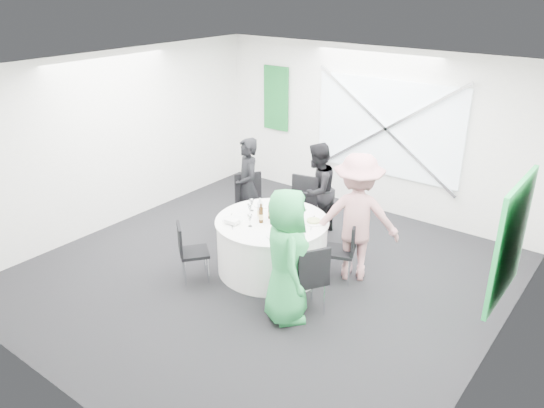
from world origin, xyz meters
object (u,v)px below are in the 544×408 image
Objects in this scene: chair_back_right at (346,247)px; clear_water_bottle at (260,211)px; person_man_back at (317,190)px; chair_front_left at (188,248)px; person_woman_pink at (357,218)px; green_water_bottle at (285,213)px; person_woman_green at (287,256)px; chair_back at (302,204)px; chair_back_left at (250,200)px; chair_front_right at (309,275)px; person_man_back_left at (247,187)px; banquet_table at (272,245)px.

chair_back_right is 2.81× the size of clear_water_bottle.
person_man_back reaches higher than chair_back_right.
person_woman_pink is at bearing -101.92° from chair_front_left.
person_man_back is at bearing 102.54° from green_water_bottle.
chair_back is at bearing -16.25° from person_woman_green.
chair_back_right is 0.93m from green_water_bottle.
clear_water_bottle is at bearing -97.51° from chair_back_left.
person_man_back is at bearing -18.12° from chair_back_left.
chair_front_right is 3.10× the size of green_water_bottle.
person_man_back_left is 1.09m from person_man_back.
chair_back_left is 0.66× the size of person_man_back.
person_woman_green reaches higher than chair_back_left.
person_woman_green reaches higher than green_water_bottle.
chair_front_right is at bearing -87.67° from person_woman_green.
chair_front_right is 2.21m from person_man_back.
chair_back_right is at bearing -63.45° from chair_back_left.
chair_front_left is (0.23, -1.58, -0.10)m from chair_back_left.
chair_back is 1.07× the size of chair_front_right.
chair_front_left is 1.67m from person_man_back_left.
chair_back_right is at bearing -41.06° from chair_back.
banquet_table is 1.57× the size of chair_back_left.
chair_back_right is 0.42m from person_woman_pink.
chair_back_right is 0.48× the size of person_woman_pink.
banquet_table is at bearing -90.00° from chair_front_left.
chair_back_left is 3.28× the size of green_water_bottle.
person_man_back reaches higher than clear_water_bottle.
person_man_back_left is 0.88× the size of person_woman_pink.
green_water_bottle is (0.16, 0.09, 0.50)m from banquet_table.
person_woman_green is at bearing -53.23° from green_water_bottle.
chair_back is 0.66× the size of person_man_back.
person_man_back_left reaches higher than chair_back_left.
person_man_back_left reaches higher than clear_water_bottle.
chair_back_right reaches higher than chair_front_left.
green_water_bottle is at bearing -0.28° from person_woman_pink.
person_woman_green is 1.12m from green_water_bottle.
chair_back_left is at bearing 11.40° from person_man_back_left.
clear_water_bottle reaches higher than chair_front_right.
green_water_bottle is (1.11, -0.59, 0.29)m from chair_back_left.
chair_front_left is at bearing 12.10° from person_woman_pink.
person_man_back is at bearing 94.86° from banquet_table.
clear_water_bottle is at bearing -84.02° from chair_front_right.
person_woman_pink reaches higher than chair_front_left.
person_woman_pink is at bearing -34.09° from chair_back.
chair_back_right is 2.03m from person_man_back_left.
green_water_bottle is 0.35m from clear_water_bottle.
chair_front_left is at bearing 47.91° from person_woman_green.
chair_front_left is (-0.72, -0.91, 0.10)m from banquet_table.
person_woman_green reaches higher than person_man_back.
chair_back is at bearing -50.27° from person_woman_pink.
person_woman_green is at bearing -94.39° from chair_back_left.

